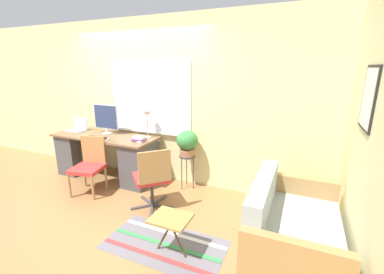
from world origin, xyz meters
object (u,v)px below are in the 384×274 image
monitor (106,118)px  mouse (108,139)px  desk_lamp (147,115)px  book_stack (139,139)px  folding_stool (171,221)px  desk_chair_wooden (89,164)px  couch_loveseat (290,235)px  keyboard (96,137)px  laptop (77,128)px  plant_stand (187,159)px  potted_plant (187,142)px  office_chair_swivel (152,177)px

monitor → mouse: size_ratio=8.75×
desk_lamp → book_stack: desk_lamp is taller
mouse → desk_lamp: 0.74m
desk_lamp → folding_stool: desk_lamp is taller
desk_chair_wooden → couch_loveseat: (2.98, -0.35, -0.16)m
keyboard → book_stack: (0.77, 0.13, 0.03)m
laptop → mouse: size_ratio=5.66×
mouse → laptop: bearing=164.5°
book_stack → plant_stand: size_ratio=0.42×
laptop → potted_plant: 2.19m
laptop → folding_stool: 3.03m
book_stack → office_chair_swivel: (0.57, -0.53, -0.34)m
potted_plant → folding_stool: size_ratio=0.93×
laptop → office_chair_swivel: bearing=-17.9°
mouse → office_chair_swivel: size_ratio=0.07×
book_stack → laptop: bearing=175.2°
mouse → book_stack: (0.50, 0.14, 0.03)m
couch_loveseat → folding_stool: size_ratio=3.08×
desk_chair_wooden → folding_stool: 1.99m
desk_lamp → book_stack: bearing=-89.7°
desk_lamp → folding_stool: bearing=-50.2°
office_chair_swivel → folding_stool: 0.95m
mouse → couch_loveseat: size_ratio=0.04×
keyboard → office_chair_swivel: bearing=-16.8°
desk_lamp → office_chair_swivel: 1.18m
book_stack → desk_chair_wooden: 0.86m
desk_lamp → couch_loveseat: desk_lamp is taller
plant_stand → mouse: bearing=-162.2°
couch_loveseat → laptop: bearing=76.1°
keyboard → mouse: 0.27m
monitor → desk_chair_wooden: bearing=-74.4°
desk_lamp → desk_chair_wooden: size_ratio=0.56×
monitor → mouse: monitor is taller
book_stack → plant_stand: (0.72, 0.25, -0.32)m
couch_loveseat → office_chair_swivel: bearing=80.8°
folding_stool → laptop: bearing=153.4°
keyboard → potted_plant: potted_plant is taller
folding_stool → desk_lamp: bearing=129.8°
mouse → couch_loveseat: (2.86, -0.68, -0.49)m
desk_chair_wooden → folding_stool: (1.84, -0.74, -0.07)m
laptop → monitor: 0.70m
couch_loveseat → mouse: bearing=76.6°
keyboard → couch_loveseat: (3.13, -0.70, -0.48)m
laptop → couch_loveseat: laptop is taller
potted_plant → plant_stand: bearing=180.0°
plant_stand → office_chair_swivel: bearing=-101.3°
desk_lamp → potted_plant: bearing=0.1°
mouse → plant_stand: bearing=17.8°
keyboard → potted_plant: 1.55m
monitor → potted_plant: bearing=2.7°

